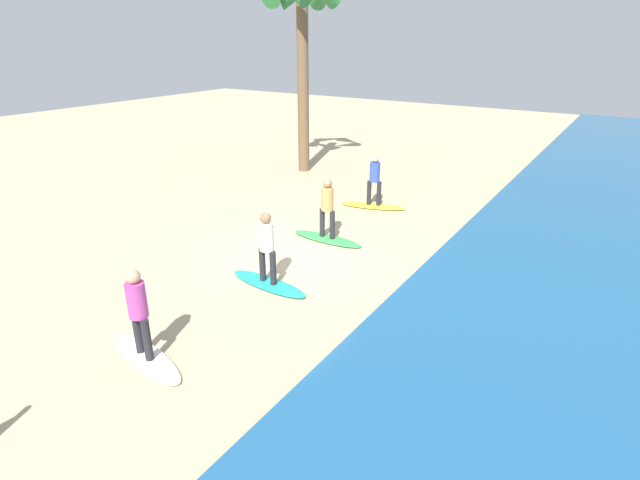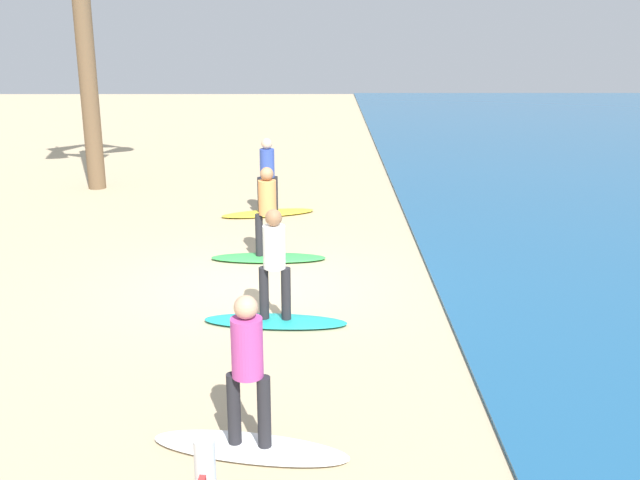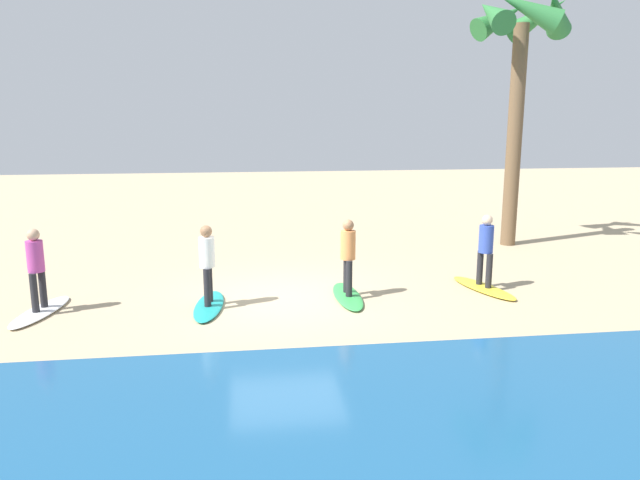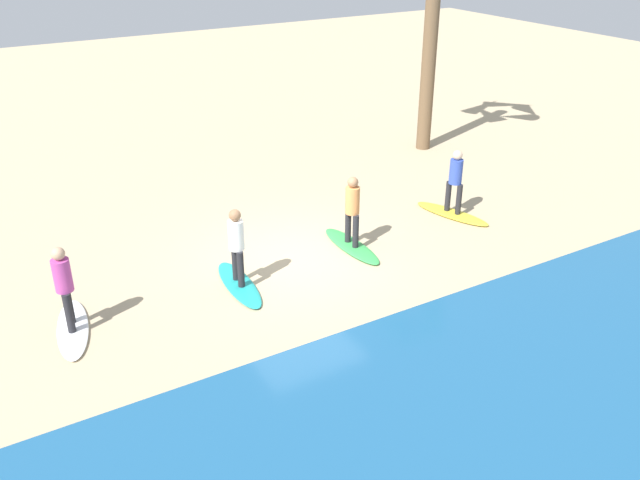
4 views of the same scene
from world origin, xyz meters
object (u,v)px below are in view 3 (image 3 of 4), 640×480
Objects in this scene: surfer_yellow at (486,245)px; surfboard_white at (41,311)px; surfboard_yellow at (483,288)px; surfer_teal at (207,259)px; surfer_green at (348,252)px; surfer_white at (36,263)px; palm_tree at (521,42)px; surfboard_teal at (209,306)px; surfboard_green at (348,296)px.

surfboard_white is (9.46, 0.42, -0.99)m from surfer_yellow.
surfer_teal is (6.13, 0.50, 0.99)m from surfboard_yellow.
surfer_yellow is at bearing 104.25° from surfboard_white.
surfer_green and surfer_white have the same top height.
palm_tree is (-12.15, -4.99, 5.91)m from surfboard_white.
surfer_white is at bearing 1.90° from surfer_green.
surfboard_white is at bearing 22.33° from palm_tree.
palm_tree is at bearing -150.12° from surfer_teal.
surfer_teal reaches higher than surfboard_teal.
surfer_teal reaches higher than surfboard_white.
surfer_yellow is at bearing -176.20° from surfer_green.
surfboard_white is at bearing -86.74° from surfboard_teal.
surfboard_yellow is 1.28× the size of surfer_yellow.
surfboard_white is 0.28× the size of palm_tree.
surfboard_yellow and surfboard_white have the same top height.
palm_tree reaches higher than surfboard_green.
surfer_yellow and surfer_white have the same top height.
surfboard_white is 14.40m from palm_tree.
surfboard_yellow is 1.28× the size of surfer_white.
surfer_yellow is 6.23m from surfboard_teal.
surfboard_teal is at bearing 4.66° from surfer_yellow.
palm_tree is (-8.82, -5.07, 4.92)m from surfer_teal.
surfboard_teal is at bearing 5.60° from surfer_green.
surfboard_green is 3.13m from surfer_teal.
surfboard_green and surfboard_white have the same top height.
surfboard_teal is 1.28× the size of surfer_white.
surfboard_green is at bearing 100.25° from surfboard_teal.
surfboard_green is at bearing 3.80° from surfer_yellow.
surfer_green is at bearing 3.80° from surfer_yellow.
surfboard_yellow is 6.23m from surfer_teal.
surfer_green is (3.18, 0.21, 0.00)m from surfer_yellow.
surfer_yellow is 9.47m from surfer_white.
surfer_green is at bearing -174.40° from surfer_teal.
surfer_green is 2.97m from surfer_teal.
palm_tree reaches higher than surfer_yellow.
surfboard_green is 0.28× the size of palm_tree.
surfer_teal is (2.95, 0.29, 0.00)m from surfer_green.
surfboard_white is (6.28, 0.21, -0.99)m from surfer_green.
surfboard_green is 6.36m from surfer_white.
surfer_yellow is 3.34m from surfboard_green.
surfer_green is 9.03m from palm_tree.
surfer_teal is 0.78× the size of surfboard_white.
surfer_green and surfer_teal have the same top height.
surfer_yellow is at bearing 59.52° from palm_tree.
surfboard_teal is 0.28× the size of palm_tree.
surfboard_green and surfboard_teal have the same top height.
surfboard_green is at bearing -101.99° from surfboard_yellow.
surfer_yellow is at bearing -0.00° from surfboard_yellow.
palm_tree is at bearing -140.84° from surfer_green.
surfer_yellow is (0.00, 0.00, 0.99)m from surfboard_yellow.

